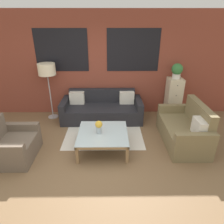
% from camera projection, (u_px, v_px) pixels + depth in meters
% --- Properties ---
extents(ground_plane, '(16.00, 16.00, 0.00)m').
position_uv_depth(ground_plane, '(94.00, 164.00, 3.88)').
color(ground_plane, brown).
extents(wall_back_brick, '(8.40, 0.09, 2.80)m').
position_uv_depth(wall_back_brick, '(98.00, 65.00, 5.49)').
color(wall_back_brick, brown).
rests_on(wall_back_brick, ground_plane).
extents(rug, '(1.85, 1.44, 0.00)m').
position_uv_depth(rug, '(104.00, 133.00, 4.93)').
color(rug, silver).
rests_on(rug, ground_plane).
extents(couch_dark, '(2.16, 0.88, 0.78)m').
position_uv_depth(couch_dark, '(102.00, 110.00, 5.53)').
color(couch_dark, '#232328').
rests_on(couch_dark, ground_plane).
extents(settee_vintage, '(0.80, 1.52, 0.92)m').
position_uv_depth(settee_vintage, '(185.00, 130.00, 4.45)').
color(settee_vintage, olive).
rests_on(settee_vintage, ground_plane).
extents(armchair_corner, '(0.80, 0.94, 0.84)m').
position_uv_depth(armchair_corner, '(12.00, 145.00, 3.96)').
color(armchair_corner, '#6B5B4C').
rests_on(armchair_corner, ground_plane).
extents(coffee_table, '(1.03, 1.03, 0.40)m').
position_uv_depth(coffee_table, '(103.00, 135.00, 4.20)').
color(coffee_table, silver).
rests_on(coffee_table, ground_plane).
extents(floor_lamp, '(0.45, 0.45, 1.53)m').
position_uv_depth(floor_lamp, '(47.00, 71.00, 5.17)').
color(floor_lamp, '#B2B2B7').
rests_on(floor_lamp, ground_plane).
extents(drawer_cabinet, '(0.39, 0.43, 1.10)m').
position_uv_depth(drawer_cabinet, '(173.00, 98.00, 5.61)').
color(drawer_cabinet, beige).
rests_on(drawer_cabinet, ground_plane).
extents(potted_plant, '(0.30, 0.30, 0.40)m').
position_uv_depth(potted_plant, '(177.00, 70.00, 5.29)').
color(potted_plant, silver).
rests_on(potted_plant, drawer_cabinet).
extents(flower_vase, '(0.15, 0.15, 0.28)m').
position_uv_depth(flower_vase, '(99.00, 126.00, 4.09)').
color(flower_vase, '#ADBCC6').
rests_on(flower_vase, coffee_table).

